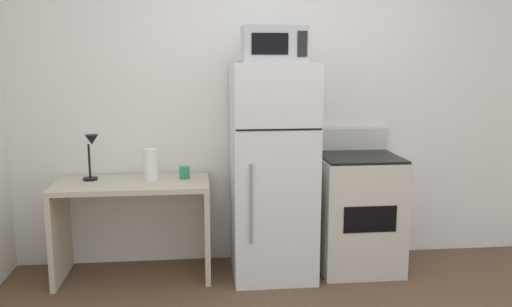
{
  "coord_description": "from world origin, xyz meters",
  "views": [
    {
      "loc": [
        -0.64,
        -2.61,
        1.66
      ],
      "look_at": [
        -0.24,
        1.1,
        0.99
      ],
      "focal_mm": 36.96,
      "sensor_mm": 36.0,
      "label": 1
    }
  ],
  "objects": [
    {
      "name": "microwave",
      "position": [
        -0.09,
        1.28,
        1.77
      ],
      "size": [
        0.46,
        0.35,
        0.26
      ],
      "color": "#B7B7BC",
      "rests_on": "refrigerator"
    },
    {
      "name": "wall_back_white",
      "position": [
        0.0,
        1.7,
        1.3
      ],
      "size": [
        5.0,
        0.1,
        2.6
      ],
      "primitive_type": "cube",
      "color": "white",
      "rests_on": "ground"
    },
    {
      "name": "desk_lamp",
      "position": [
        -1.47,
        1.43,
        0.99
      ],
      "size": [
        0.14,
        0.12,
        0.35
      ],
      "color": "black",
      "rests_on": "desk"
    },
    {
      "name": "paper_towel_roll",
      "position": [
        -1.02,
        1.4,
        0.87
      ],
      "size": [
        0.11,
        0.11,
        0.24
      ],
      "primitive_type": "cylinder",
      "color": "white",
      "rests_on": "desk"
    },
    {
      "name": "refrigerator",
      "position": [
        -0.09,
        1.3,
        0.82
      ],
      "size": [
        0.62,
        0.68,
        1.64
      ],
      "color": "white",
      "rests_on": "ground"
    },
    {
      "name": "oven_range",
      "position": [
        0.6,
        1.33,
        0.47
      ],
      "size": [
        0.63,
        0.61,
        1.1
      ],
      "color": "beige",
      "rests_on": "ground"
    },
    {
      "name": "coffee_mug",
      "position": [
        -0.77,
        1.41,
        0.8
      ],
      "size": [
        0.08,
        0.08,
        0.09
      ],
      "primitive_type": "cylinder",
      "color": "#338C66",
      "rests_on": "desk"
    },
    {
      "name": "desk",
      "position": [
        -1.16,
        1.35,
        0.52
      ],
      "size": [
        1.16,
        0.56,
        0.75
      ],
      "color": "beige",
      "rests_on": "ground"
    }
  ]
}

